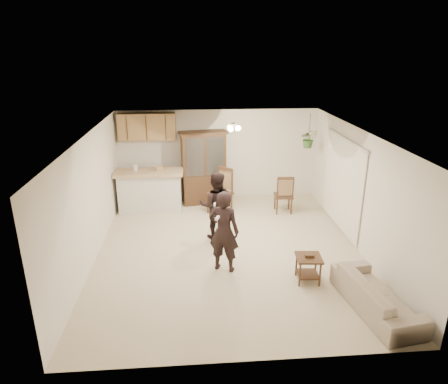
{
  "coord_description": "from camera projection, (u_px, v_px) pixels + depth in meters",
  "views": [
    {
      "loc": [
        -0.7,
        -7.58,
        4.08
      ],
      "look_at": [
        -0.06,
        0.4,
        1.17
      ],
      "focal_mm": 32.0,
      "sensor_mm": 36.0,
      "label": 1
    }
  ],
  "objects": [
    {
      "name": "plant_cord",
      "position": [
        310.0,
        126.0,
        10.22
      ],
      "size": [
        0.01,
        0.01,
        0.65
      ],
      "primitive_type": "cylinder",
      "color": "#29241E",
      "rests_on": "ceiling"
    },
    {
      "name": "adult",
      "position": [
        224.0,
        227.0,
        7.49
      ],
      "size": [
        0.77,
        0.65,
        1.8
      ],
      "primitive_type": "imported",
      "rotation": [
        0.0,
        0.0,
        2.76
      ],
      "color": "black",
      "rests_on": "floor"
    },
    {
      "name": "controller_adult",
      "position": [
        217.0,
        218.0,
        7.03
      ],
      "size": [
        0.09,
        0.15,
        0.04
      ],
      "primitive_type": "cube",
      "rotation": [
        0.0,
        0.0,
        2.76
      ],
      "color": "white",
      "rests_on": "adult"
    },
    {
      "name": "chair_hutch_right",
      "position": [
        283.0,
        201.0,
        10.41
      ],
      "size": [
        0.48,
        0.48,
        1.02
      ],
      "rotation": [
        0.0,
        0.0,
        3.09
      ],
      "color": "#381E14",
      "rests_on": "floor"
    },
    {
      "name": "chair_bar",
      "position": [
        135.0,
        196.0,
        10.83
      ],
      "size": [
        0.44,
        0.44,
        0.94
      ],
      "rotation": [
        0.0,
        0.0,
        0.07
      ],
      "color": "#381E14",
      "rests_on": "floor"
    },
    {
      "name": "bar_top",
      "position": [
        149.0,
        172.0,
        10.25
      ],
      "size": [
        1.75,
        0.7,
        0.08
      ],
      "primitive_type": "cube",
      "color": "tan",
      "rests_on": "breakfast_bar"
    },
    {
      "name": "hanging_plant",
      "position": [
        309.0,
        139.0,
        10.33
      ],
      "size": [
        0.43,
        0.37,
        0.48
      ],
      "primitive_type": "imported",
      "color": "#2D5622",
      "rests_on": "ceiling"
    },
    {
      "name": "breakfast_bar",
      "position": [
        150.0,
        192.0,
        10.44
      ],
      "size": [
        1.6,
        0.55,
        1.0
      ],
      "primitive_type": "cube",
      "color": "silver",
      "rests_on": "floor"
    },
    {
      "name": "wall_front",
      "position": [
        252.0,
        283.0,
        5.07
      ],
      "size": [
        5.5,
        0.02,
        2.5
      ],
      "primitive_type": "cube",
      "color": "silver",
      "rests_on": "ground"
    },
    {
      "name": "chair_hutch_left",
      "position": [
        220.0,
        201.0,
        10.34
      ],
      "size": [
        0.74,
        0.74,
        1.19
      ],
      "rotation": [
        0.0,
        0.0,
        -0.77
      ],
      "color": "#381E14",
      "rests_on": "floor"
    },
    {
      "name": "china_hutch",
      "position": [
        204.0,
        168.0,
        10.83
      ],
      "size": [
        1.33,
        0.69,
        1.99
      ],
      "rotation": [
        0.0,
        0.0,
        0.17
      ],
      "color": "#381E14",
      "rests_on": "floor"
    },
    {
      "name": "child",
      "position": [
        216.0,
        210.0,
        8.87
      ],
      "size": [
        0.72,
        0.6,
        1.35
      ],
      "primitive_type": "imported",
      "rotation": [
        0.0,
        0.0,
        3.01
      ],
      "color": "black",
      "rests_on": "floor"
    },
    {
      "name": "upper_cabinets",
      "position": [
        147.0,
        127.0,
        10.56
      ],
      "size": [
        1.5,
        0.34,
        0.7
      ],
      "primitive_type": "cube",
      "color": "olive",
      "rests_on": "wall_back"
    },
    {
      "name": "sofa",
      "position": [
        377.0,
        290.0,
        6.49
      ],
      "size": [
        0.99,
        1.96,
        0.73
      ],
      "primitive_type": "imported",
      "rotation": [
        0.0,
        0.0,
        1.71
      ],
      "color": "beige",
      "rests_on": "floor"
    },
    {
      "name": "ceiling",
      "position": [
        229.0,
        134.0,
        7.69
      ],
      "size": [
        5.5,
        6.5,
        0.02
      ],
      "primitive_type": "cube",
      "color": "white",
      "rests_on": "wall_back"
    },
    {
      "name": "wall_left",
      "position": [
        91.0,
        199.0,
        7.91
      ],
      "size": [
        0.02,
        6.5,
        2.5
      ],
      "primitive_type": "cube",
      "color": "silver",
      "rests_on": "ground"
    },
    {
      "name": "floor",
      "position": [
        228.0,
        249.0,
        8.55
      ],
      "size": [
        6.5,
        6.5,
        0.0
      ],
      "primitive_type": "plane",
      "color": "beige",
      "rests_on": "ground"
    },
    {
      "name": "controller_child",
      "position": [
        215.0,
        204.0,
        8.44
      ],
      "size": [
        0.06,
        0.14,
        0.04
      ],
      "primitive_type": "cube",
      "rotation": [
        0.0,
        0.0,
        3.01
      ],
      "color": "white",
      "rests_on": "child"
    },
    {
      "name": "side_table",
      "position": [
        308.0,
        268.0,
        7.32
      ],
      "size": [
        0.49,
        0.49,
        0.55
      ],
      "rotation": [
        0.0,
        0.0,
        -0.08
      ],
      "color": "#381E14",
      "rests_on": "floor"
    },
    {
      "name": "vertical_blinds",
      "position": [
        342.0,
        184.0,
        9.22
      ],
      "size": [
        0.06,
        2.3,
        2.1
      ],
      "primitive_type": null,
      "color": "white",
      "rests_on": "wall_right"
    },
    {
      "name": "wall_back",
      "position": [
        218.0,
        155.0,
        11.16
      ],
      "size": [
        5.5,
        0.02,
        2.5
      ],
      "primitive_type": "cube",
      "color": "silver",
      "rests_on": "ground"
    },
    {
      "name": "ceiling_fixture",
      "position": [
        233.0,
        127.0,
        8.87
      ],
      "size": [
        0.36,
        0.36,
        0.2
      ],
      "primitive_type": null,
      "color": "#F7E3B9",
      "rests_on": "ceiling"
    },
    {
      "name": "wall_right",
      "position": [
        360.0,
        191.0,
        8.32
      ],
      "size": [
        0.02,
        6.5,
        2.5
      ],
      "primitive_type": "cube",
      "color": "silver",
      "rests_on": "ground"
    }
  ]
}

